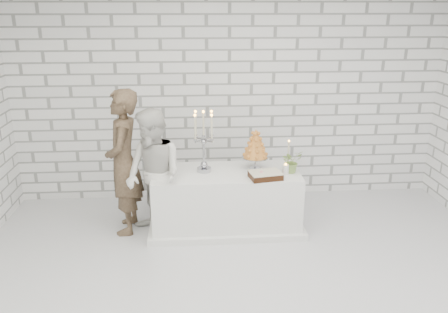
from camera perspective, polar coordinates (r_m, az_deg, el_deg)
ground at (r=4.70m, az=3.27°, el=-16.76°), size 6.00×5.00×0.01m
wall_back at (r=6.44m, az=0.66°, el=7.68°), size 6.00×0.01×3.00m
cake_table at (r=5.76m, az=0.23°, el=-5.42°), size 1.80×0.80×0.75m
groom at (r=5.64m, az=-12.40°, el=-0.74°), size 0.43×0.65×1.79m
bride at (r=5.44m, az=-8.75°, el=-2.37°), size 0.95×0.97×1.58m
candelabra at (r=5.51m, az=-2.55°, el=1.88°), size 0.32×0.32×0.77m
croquembouche at (r=5.64m, az=3.94°, el=0.90°), size 0.36×0.36×0.52m
chocolate_cake at (r=5.41m, az=5.19°, el=-2.33°), size 0.40×0.32×0.08m
pillar_candle at (r=5.57m, az=7.69°, el=-1.61°), size 0.10×0.10×0.12m
extra_taper at (r=5.83m, az=8.04°, el=0.33°), size 0.06×0.06×0.32m
flowers at (r=5.62m, az=8.43°, el=-0.60°), size 0.32×0.30×0.28m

